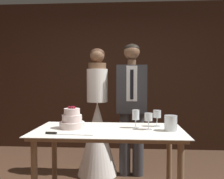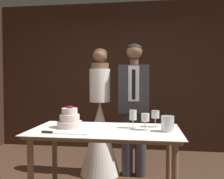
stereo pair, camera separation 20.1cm
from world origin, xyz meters
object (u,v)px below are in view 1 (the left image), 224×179
(hurricane_candle, at_px, (171,123))
(wine_glass_middle, at_px, (149,118))
(cake_knife, at_px, (60,134))
(wine_glass_far, at_px, (136,116))
(bride, at_px, (97,129))
(tiered_cake, at_px, (72,120))
(wine_glass_near, at_px, (157,114))
(groom, at_px, (132,102))
(cake_table, at_px, (109,139))

(hurricane_candle, bearing_deg, wine_glass_middle, 168.60)
(cake_knife, distance_m, wine_glass_far, 0.76)
(wine_glass_far, distance_m, bride, 1.02)
(wine_glass_middle, bearing_deg, bride, 123.74)
(tiered_cake, distance_m, bride, 0.95)
(wine_glass_far, bearing_deg, tiered_cake, -174.81)
(wine_glass_near, relative_size, hurricane_candle, 1.15)
(wine_glass_near, xyz_separation_m, wine_glass_far, (-0.22, -0.09, -0.00))
(bride, bearing_deg, wine_glass_near, -46.52)
(hurricane_candle, bearing_deg, cake_knife, -167.28)
(cake_knife, bearing_deg, groom, 65.57)
(wine_glass_middle, xyz_separation_m, wine_glass_far, (-0.12, 0.07, 0.01))
(wine_glass_near, distance_m, groom, 0.80)
(wine_glass_middle, bearing_deg, cake_knife, -161.44)
(tiered_cake, bearing_deg, wine_glass_near, 9.92)
(bride, bearing_deg, wine_glass_middle, -56.26)
(tiered_cake, height_order, wine_glass_near, tiered_cake)
(tiered_cake, relative_size, groom, 0.14)
(hurricane_candle, bearing_deg, bride, 130.45)
(tiered_cake, bearing_deg, cake_table, -5.91)
(wine_glass_far, distance_m, hurricane_candle, 0.35)
(hurricane_candle, distance_m, groom, 1.03)
(cake_table, xyz_separation_m, wine_glass_far, (0.26, 0.10, 0.22))
(cake_table, bearing_deg, bride, 103.77)
(bride, bearing_deg, cake_knife, -98.68)
(tiered_cake, distance_m, groom, 1.09)
(wine_glass_middle, distance_m, bride, 1.14)
(bride, bearing_deg, groom, -0.05)
(hurricane_candle, relative_size, bride, 0.09)
(wine_glass_far, bearing_deg, cake_table, -159.99)
(cake_knife, xyz_separation_m, wine_glass_near, (0.89, 0.43, 0.12))
(wine_glass_near, xyz_separation_m, wine_glass_middle, (-0.10, -0.17, -0.01))
(hurricane_candle, bearing_deg, wine_glass_far, 160.48)
(cake_table, relative_size, cake_knife, 3.35)
(tiered_cake, bearing_deg, hurricane_candle, -3.47)
(wine_glass_middle, relative_size, groom, 0.09)
(wine_glass_middle, bearing_deg, wine_glass_near, 58.86)
(wine_glass_near, bearing_deg, cake_table, -158.82)
(wine_glass_far, relative_size, hurricane_candle, 1.24)
(wine_glass_near, bearing_deg, bride, 133.48)
(tiered_cake, bearing_deg, wine_glass_far, 5.19)
(bride, height_order, groom, groom)
(cake_table, xyz_separation_m, bride, (-0.23, 0.94, -0.09))
(cake_knife, height_order, wine_glass_near, wine_glass_near)
(groom, bearing_deg, tiered_cake, -123.62)
(wine_glass_middle, relative_size, bride, 0.09)
(cake_knife, relative_size, hurricane_candle, 2.95)
(wine_glass_near, height_order, wine_glass_far, wine_glass_far)
(wine_glass_far, relative_size, bride, 0.11)
(wine_glass_middle, xyz_separation_m, bride, (-0.61, 0.92, -0.30))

